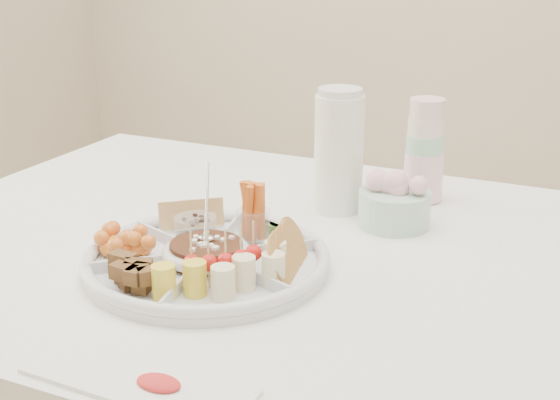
% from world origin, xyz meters
% --- Properties ---
extents(party_tray, '(0.49, 0.49, 0.04)m').
position_xyz_m(party_tray, '(-0.12, -0.14, 0.78)').
color(party_tray, white).
rests_on(party_tray, dining_table).
extents(bean_dip, '(0.15, 0.15, 0.04)m').
position_xyz_m(bean_dip, '(-0.12, -0.14, 0.79)').
color(bean_dip, black).
rests_on(bean_dip, party_tray).
extents(tortillas, '(0.13, 0.13, 0.06)m').
position_xyz_m(tortillas, '(0.00, -0.11, 0.80)').
color(tortillas, olive).
rests_on(tortillas, party_tray).
extents(carrot_cucumber, '(0.14, 0.14, 0.10)m').
position_xyz_m(carrot_cucumber, '(-0.08, -0.01, 0.82)').
color(carrot_cucumber, orange).
rests_on(carrot_cucumber, party_tray).
extents(pita_raisins, '(0.13, 0.13, 0.05)m').
position_xyz_m(pita_raisins, '(-0.21, -0.04, 0.80)').
color(pita_raisins, tan).
rests_on(pita_raisins, party_tray).
extents(cherries, '(0.14, 0.14, 0.04)m').
position_xyz_m(cherries, '(-0.25, -0.16, 0.79)').
color(cherries, orange).
rests_on(cherries, party_tray).
extents(granola_chunks, '(0.13, 0.13, 0.05)m').
position_xyz_m(granola_chunks, '(-0.17, -0.26, 0.79)').
color(granola_chunks, brown).
rests_on(granola_chunks, party_tray).
extents(banana_tomato, '(0.14, 0.14, 0.09)m').
position_xyz_m(banana_tomato, '(-0.04, -0.23, 0.82)').
color(banana_tomato, '#F5EC81').
rests_on(banana_tomato, party_tray).
extents(cup_stack, '(0.10, 0.10, 0.21)m').
position_xyz_m(cup_stack, '(0.09, 0.33, 0.86)').
color(cup_stack, '#B3CAA2').
rests_on(cup_stack, dining_table).
extents(thermos, '(0.12, 0.12, 0.24)m').
position_xyz_m(thermos, '(-0.04, 0.21, 0.88)').
color(thermos, white).
rests_on(thermos, dining_table).
extents(flower_bowl, '(0.16, 0.16, 0.10)m').
position_xyz_m(flower_bowl, '(0.08, 0.17, 0.81)').
color(flower_bowl, '#A5E6C6').
rests_on(flower_bowl, dining_table).
extents(placemat, '(0.29, 0.11, 0.01)m').
position_xyz_m(placemat, '(-0.04, -0.45, 0.76)').
color(placemat, white).
rests_on(placemat, dining_table).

